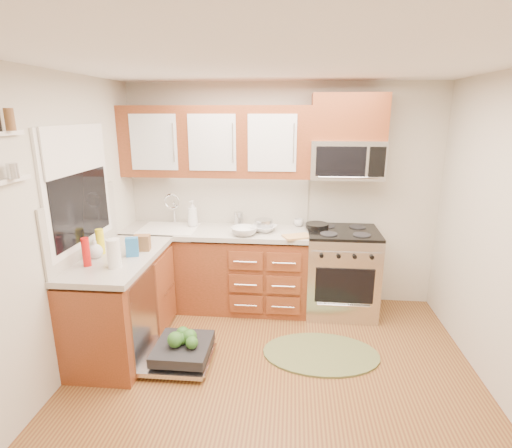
# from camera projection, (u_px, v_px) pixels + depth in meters

# --- Properties ---
(floor) EXTENTS (3.50, 3.50, 0.00)m
(floor) POSITION_uv_depth(u_px,v_px,m) (273.00, 390.00, 3.24)
(floor) COLOR brown
(floor) RESTS_ON ground
(ceiling) EXTENTS (3.50, 3.50, 0.00)m
(ceiling) POSITION_uv_depth(u_px,v_px,m) (277.00, 61.00, 2.57)
(ceiling) COLOR white
(ceiling) RESTS_ON ground
(wall_back) EXTENTS (3.50, 0.04, 2.50)m
(wall_back) POSITION_uv_depth(u_px,v_px,m) (282.00, 196.00, 4.58)
(wall_back) COLOR beige
(wall_back) RESTS_ON ground
(wall_front) EXTENTS (3.50, 0.04, 2.50)m
(wall_front) POSITION_uv_depth(u_px,v_px,m) (247.00, 425.00, 1.23)
(wall_front) COLOR beige
(wall_front) RESTS_ON ground
(wall_left) EXTENTS (0.04, 3.50, 2.50)m
(wall_left) POSITION_uv_depth(u_px,v_px,m) (47.00, 238.00, 3.06)
(wall_left) COLOR beige
(wall_left) RESTS_ON ground
(base_cabinet_back) EXTENTS (2.05, 0.60, 0.85)m
(base_cabinet_back) POSITION_uv_depth(u_px,v_px,m) (217.00, 271.00, 4.58)
(base_cabinet_back) COLOR #5C3214
(base_cabinet_back) RESTS_ON ground
(base_cabinet_left) EXTENTS (0.60, 1.25, 0.85)m
(base_cabinet_left) POSITION_uv_depth(u_px,v_px,m) (123.00, 305.00, 3.76)
(base_cabinet_left) COLOR #5C3214
(base_cabinet_left) RESTS_ON ground
(countertop_back) EXTENTS (2.07, 0.64, 0.05)m
(countertop_back) POSITION_uv_depth(u_px,v_px,m) (215.00, 231.00, 4.45)
(countertop_back) COLOR beige
(countertop_back) RESTS_ON base_cabinet_back
(countertop_left) EXTENTS (0.64, 1.27, 0.05)m
(countertop_left) POSITION_uv_depth(u_px,v_px,m) (119.00, 258.00, 3.63)
(countertop_left) COLOR beige
(countertop_left) RESTS_ON base_cabinet_left
(backsplash_back) EXTENTS (2.05, 0.02, 0.57)m
(backsplash_back) POSITION_uv_depth(u_px,v_px,m) (220.00, 199.00, 4.65)
(backsplash_back) COLOR #BCB5A9
(backsplash_back) RESTS_ON ground
(backsplash_left) EXTENTS (0.02, 1.25, 0.57)m
(backsplash_left) POSITION_uv_depth(u_px,v_px,m) (84.00, 224.00, 3.58)
(backsplash_left) COLOR #BCB5A9
(backsplash_left) RESTS_ON ground
(upper_cabinets) EXTENTS (2.05, 0.35, 0.75)m
(upper_cabinets) POSITION_uv_depth(u_px,v_px,m) (215.00, 142.00, 4.31)
(upper_cabinets) COLOR #5C3214
(upper_cabinets) RESTS_ON ground
(cabinet_over_mw) EXTENTS (0.76, 0.35, 0.47)m
(cabinet_over_mw) POSITION_uv_depth(u_px,v_px,m) (349.00, 117.00, 4.12)
(cabinet_over_mw) COLOR #5C3214
(cabinet_over_mw) RESTS_ON ground
(range) EXTENTS (0.76, 0.64, 0.95)m
(range) POSITION_uv_depth(u_px,v_px,m) (341.00, 272.00, 4.43)
(range) COLOR silver
(range) RESTS_ON ground
(microwave) EXTENTS (0.76, 0.38, 0.40)m
(microwave) POSITION_uv_depth(u_px,v_px,m) (346.00, 159.00, 4.21)
(microwave) COLOR silver
(microwave) RESTS_ON ground
(sink) EXTENTS (0.62, 0.50, 0.26)m
(sink) POSITION_uv_depth(u_px,v_px,m) (170.00, 239.00, 4.50)
(sink) COLOR white
(sink) RESTS_ON ground
(dishwasher) EXTENTS (0.70, 0.60, 0.20)m
(dishwasher) POSITION_uv_depth(u_px,v_px,m) (179.00, 352.00, 3.58)
(dishwasher) COLOR silver
(dishwasher) RESTS_ON ground
(window) EXTENTS (0.03, 1.05, 1.05)m
(window) POSITION_uv_depth(u_px,v_px,m) (78.00, 188.00, 3.46)
(window) COLOR white
(window) RESTS_ON ground
(window_blind) EXTENTS (0.02, 0.96, 0.40)m
(window_blind) POSITION_uv_depth(u_px,v_px,m) (76.00, 149.00, 3.37)
(window_blind) COLOR white
(window_blind) RESTS_ON ground
(shelf_upper) EXTENTS (0.04, 0.40, 0.03)m
(shelf_upper) POSITION_uv_depth(u_px,v_px,m) (0.00, 133.00, 2.51)
(shelf_upper) COLOR white
(shelf_upper) RESTS_ON ground
(shelf_lower) EXTENTS (0.04, 0.40, 0.03)m
(shelf_lower) POSITION_uv_depth(u_px,v_px,m) (8.00, 181.00, 2.59)
(shelf_lower) COLOR white
(shelf_lower) RESTS_ON ground
(rug) EXTENTS (1.21, 0.93, 0.02)m
(rug) POSITION_uv_depth(u_px,v_px,m) (321.00, 354.00, 3.72)
(rug) COLOR olive
(rug) RESTS_ON ground
(skillet) EXTENTS (0.33, 0.33, 0.05)m
(skillet) POSITION_uv_depth(u_px,v_px,m) (317.00, 226.00, 4.40)
(skillet) COLOR black
(skillet) RESTS_ON range
(stock_pot) EXTENTS (0.24, 0.24, 0.12)m
(stock_pot) POSITION_uv_depth(u_px,v_px,m) (264.00, 225.00, 4.40)
(stock_pot) COLOR silver
(stock_pot) RESTS_ON countertop_back
(cutting_board) EXTENTS (0.33, 0.27, 0.02)m
(cutting_board) POSITION_uv_depth(u_px,v_px,m) (297.00, 236.00, 4.14)
(cutting_board) COLOR tan
(cutting_board) RESTS_ON countertop_back
(canister) EXTENTS (0.11, 0.11, 0.16)m
(canister) POSITION_uv_depth(u_px,v_px,m) (239.00, 219.00, 4.54)
(canister) COLOR silver
(canister) RESTS_ON countertop_back
(paper_towel_roll) EXTENTS (0.13, 0.13, 0.24)m
(paper_towel_roll) POSITION_uv_depth(u_px,v_px,m) (114.00, 253.00, 3.32)
(paper_towel_roll) COLOR white
(paper_towel_roll) RESTS_ON countertop_left
(mustard_bottle) EXTENTS (0.08, 0.08, 0.23)m
(mustard_bottle) POSITION_uv_depth(u_px,v_px,m) (100.00, 241.00, 3.64)
(mustard_bottle) COLOR yellow
(mustard_bottle) RESTS_ON countertop_left
(red_bottle) EXTENTS (0.07, 0.07, 0.25)m
(red_bottle) POSITION_uv_depth(u_px,v_px,m) (86.00, 252.00, 3.35)
(red_bottle) COLOR red
(red_bottle) RESTS_ON countertop_left
(wooden_box) EXTENTS (0.16, 0.13, 0.15)m
(wooden_box) POSITION_uv_depth(u_px,v_px,m) (142.00, 243.00, 3.74)
(wooden_box) COLOR brown
(wooden_box) RESTS_ON countertop_left
(blue_carton) EXTENTS (0.12, 0.10, 0.17)m
(blue_carton) POSITION_uv_depth(u_px,v_px,m) (132.00, 247.00, 3.59)
(blue_carton) COLOR #276FB6
(blue_carton) RESTS_ON countertop_left
(bowl_a) EXTENTS (0.35, 0.35, 0.07)m
(bowl_a) POSITION_uv_depth(u_px,v_px,m) (264.00, 228.00, 4.36)
(bowl_a) COLOR #999999
(bowl_a) RESTS_ON countertop_back
(bowl_b) EXTENTS (0.33, 0.33, 0.09)m
(bowl_b) POSITION_uv_depth(u_px,v_px,m) (244.00, 231.00, 4.21)
(bowl_b) COLOR #999999
(bowl_b) RESTS_ON countertop_back
(cup) EXTENTS (0.11, 0.11, 0.09)m
(cup) POSITION_uv_depth(u_px,v_px,m) (299.00, 223.00, 4.55)
(cup) COLOR #999999
(cup) RESTS_ON countertop_back
(soap_bottle_a) EXTENTS (0.14, 0.15, 0.30)m
(soap_bottle_a) POSITION_uv_depth(u_px,v_px,m) (192.00, 214.00, 4.51)
(soap_bottle_a) COLOR #999999
(soap_bottle_a) RESTS_ON countertop_back
(soap_bottle_b) EXTENTS (0.10, 0.10, 0.18)m
(soap_bottle_b) POSITION_uv_depth(u_px,v_px,m) (103.00, 242.00, 3.70)
(soap_bottle_b) COLOR #999999
(soap_bottle_b) RESTS_ON countertop_left
(soap_bottle_c) EXTENTS (0.18, 0.18, 0.17)m
(soap_bottle_c) POSITION_uv_depth(u_px,v_px,m) (95.00, 248.00, 3.55)
(soap_bottle_c) COLOR #999999
(soap_bottle_c) RESTS_ON countertop_left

